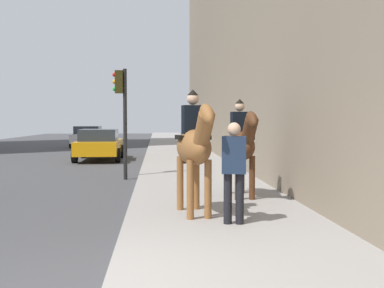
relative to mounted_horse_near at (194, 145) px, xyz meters
The scene contains 7 objects.
sidewalk_slab 3.85m from the mounted_horse_near, behind, with size 120.00×3.58×0.12m, color gray.
mounted_horse_near is the anchor object (origin of this frame).
mounted_horse_far 2.26m from the mounted_horse_near, 32.30° to the right, with size 2.15×0.66×2.22m.
pedestrian_greeting 1.05m from the mounted_horse_near, 143.47° to the right, with size 0.32×0.44×1.70m.
car_near_lane 13.71m from the mounted_horse_near, 14.05° to the left, with size 4.35×2.11×1.44m.
car_far_lane 24.66m from the mounted_horse_near, 12.60° to the left, with size 4.13×2.10×1.44m.
traffic_light_near_curb 6.47m from the mounted_horse_near, 15.94° to the left, with size 0.20×0.44×3.44m.
Camera 1 is at (-4.94, -0.58, 1.86)m, focal length 43.89 mm.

